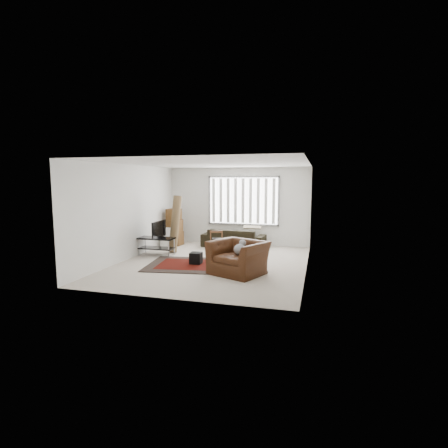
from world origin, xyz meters
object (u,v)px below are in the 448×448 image
object	(u,v)px
sofa	(234,235)
tv_stand	(157,242)
moving_boxes	(174,228)
armchair	(238,255)
side_chair	(216,243)

from	to	relation	value
sofa	tv_stand	bearing A→B (deg)	47.72
moving_boxes	armchair	xyz separation A→B (m)	(3.02, -3.11, -0.13)
sofa	side_chair	distance (m)	1.65
tv_stand	side_chair	size ratio (longest dim) A/B	1.43
moving_boxes	side_chair	distance (m)	2.44
tv_stand	sofa	xyz separation A→B (m)	(1.94, 1.91, 0.02)
tv_stand	armchair	bearing A→B (deg)	-26.21
moving_boxes	side_chair	bearing A→B (deg)	-36.11
tv_stand	side_chair	distance (m)	1.83
moving_boxes	sofa	distance (m)	2.10
moving_boxes	tv_stand	bearing A→B (deg)	-84.93
moving_boxes	armchair	world-z (taller)	moving_boxes
tv_stand	armchair	size ratio (longest dim) A/B	0.69
moving_boxes	side_chair	size ratio (longest dim) A/B	1.68
sofa	armchair	xyz separation A→B (m)	(0.93, -3.32, 0.05)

